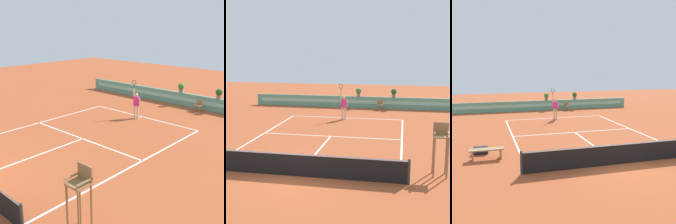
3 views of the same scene
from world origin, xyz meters
The scene contains 10 objects.
ground_plane centered at (0.00, 6.00, 0.00)m, with size 60.00×60.00×0.00m, color #A84C28.
court_lines centered at (0.00, 6.72, 0.00)m, with size 8.32×11.94×0.01m.
net centered at (0.00, 0.00, 0.51)m, with size 8.92×0.10×1.00m.
back_wall_barrier centered at (0.00, 16.39, 0.50)m, with size 18.00×0.21×1.00m.
umpire_chair centered at (5.64, 1.26, 1.34)m, with size 0.60×0.60×2.14m.
ball_kid_chair centered at (2.20, 15.66, 0.48)m, with size 0.44×0.44×0.85m.
tennis_player centered at (-0.10, 11.30, 1.05)m, with size 0.61×0.29×2.58m.
tennis_ball_near_baseline centered at (-0.75, 9.46, 0.03)m, with size 0.07×0.07×0.07m, color #CCE033.
potted_plant_centre centered at (0.30, 16.39, 1.41)m, with size 0.48×0.48×0.72m.
potted_plant_right centered at (3.30, 16.39, 1.41)m, with size 0.48×0.48×0.72m.
Camera 2 is at (4.10, -12.25, 5.02)m, focal length 53.97 mm.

